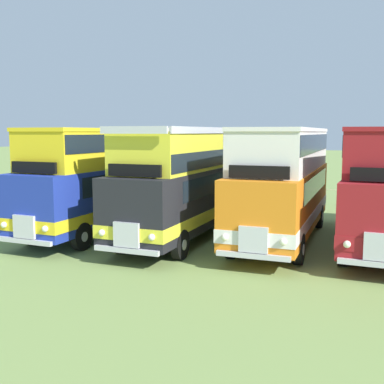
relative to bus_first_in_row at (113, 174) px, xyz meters
The scene contains 5 objects.
ground_plane 8.01m from the bus_first_in_row, ahead, with size 200.00×200.00×0.00m, color #7A934C.
bus_first_in_row is the anchor object (origin of this frame).
bus_second_in_row 3.81m from the bus_first_in_row, ahead, with size 2.80×11.34×4.52m.
bus_third_in_row 7.62m from the bus_first_in_row, ahead, with size 2.64×10.10×4.49m.
rope_fence_line 13.00m from the bus_first_in_row, 53.73° to the left, with size 21.32×0.08×1.05m.
Camera 1 is at (3.16, -18.85, 4.33)m, focal length 44.35 mm.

